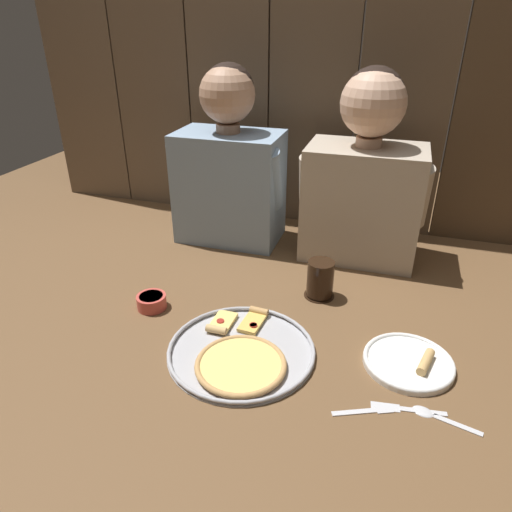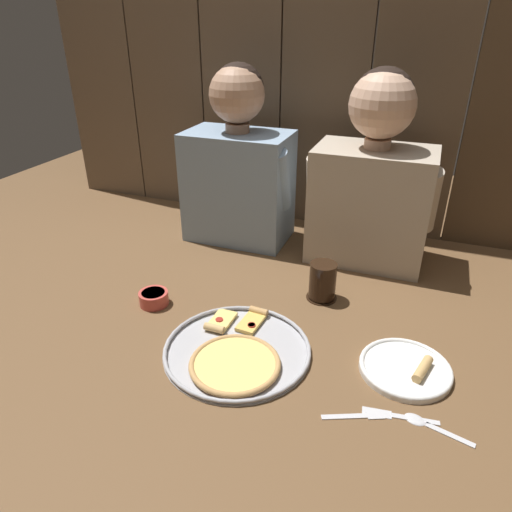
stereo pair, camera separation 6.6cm
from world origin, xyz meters
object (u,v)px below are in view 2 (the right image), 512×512
(dinner_plate, at_px, (406,368))
(drinking_glass, at_px, (323,281))
(dipping_bowl, at_px, (154,297))
(diner_left, at_px, (238,164))
(pizza_tray, at_px, (236,353))
(diner_right, at_px, (373,178))

(dinner_plate, bearing_deg, drinking_glass, 137.34)
(drinking_glass, distance_m, dipping_bowl, 0.48)
(dipping_bowl, relative_size, diner_left, 0.14)
(drinking_glass, bearing_deg, diner_left, 141.83)
(pizza_tray, xyz_separation_m, diner_right, (0.20, 0.63, 0.27))
(pizza_tray, relative_size, dinner_plate, 1.71)
(diner_right, bearing_deg, drinking_glass, -103.57)
(pizza_tray, height_order, diner_right, diner_right)
(dipping_bowl, height_order, diner_right, diner_right)
(pizza_tray, bearing_deg, dinner_plate, 12.88)
(dipping_bowl, bearing_deg, diner_left, 84.10)
(dinner_plate, relative_size, dipping_bowl, 2.55)
(drinking_glass, distance_m, diner_left, 0.54)
(dipping_bowl, bearing_deg, diner_right, 44.65)
(diner_right, bearing_deg, dipping_bowl, -135.35)
(dipping_bowl, bearing_deg, drinking_glass, 24.66)
(diner_left, bearing_deg, pizza_tray, -67.91)
(dinner_plate, bearing_deg, diner_left, 139.96)
(diner_left, xyz_separation_m, diner_right, (0.46, 0.00, 0.01))
(drinking_glass, xyz_separation_m, diner_right, (0.07, 0.30, 0.22))
(diner_right, bearing_deg, diner_left, -179.92)
(dinner_plate, height_order, diner_right, diner_right)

